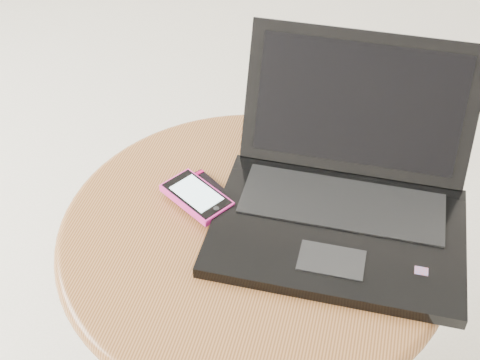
# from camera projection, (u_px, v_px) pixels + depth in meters

# --- Properties ---
(table) EXTENTS (0.56, 0.56, 0.45)m
(table) POSITION_uv_depth(u_px,v_px,m) (253.00, 271.00, 1.00)
(table) COLOR #562712
(table) RESTS_ON ground
(laptop) EXTENTS (0.35, 0.33, 0.21)m
(laptop) POSITION_uv_depth(u_px,v_px,m) (344.00, 193.00, 0.93)
(laptop) COLOR black
(laptop) RESTS_ON table
(phone_black) EXTENTS (0.12, 0.11, 0.01)m
(phone_black) POSITION_uv_depth(u_px,v_px,m) (208.00, 198.00, 0.98)
(phone_black) COLOR black
(phone_black) RESTS_ON table
(phone_pink) EXTENTS (0.12, 0.10, 0.01)m
(phone_pink) POSITION_uv_depth(u_px,v_px,m) (197.00, 196.00, 0.96)
(phone_pink) COLOR #DA278C
(phone_pink) RESTS_ON phone_black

